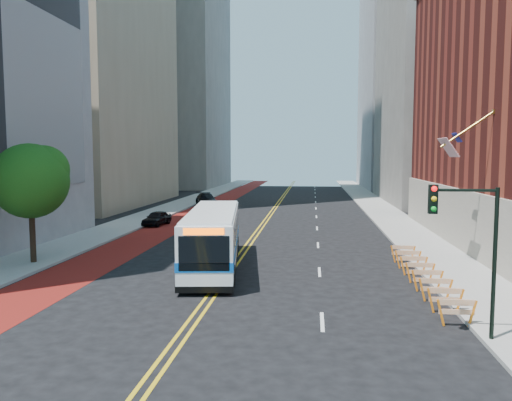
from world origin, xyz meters
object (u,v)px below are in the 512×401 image
at_px(transit_bus, 213,237).
at_px(car_a, 157,218).
at_px(street_tree, 32,178).
at_px(traffic_signal, 467,231).
at_px(car_c, 206,200).
at_px(car_b, 204,210).

height_order(transit_bus, car_a, transit_bus).
bearing_deg(street_tree, traffic_signal, -24.82).
bearing_deg(traffic_signal, transit_bus, 136.12).
distance_m(street_tree, traffic_signal, 22.79).
relative_size(traffic_signal, car_a, 1.36).
xyz_separation_m(car_a, car_c, (0.72, 17.34, 0.12)).
xyz_separation_m(street_tree, car_a, (1.94, 16.23, -4.27)).
bearing_deg(transit_bus, car_c, 95.49).
distance_m(car_b, car_c, 11.33).
distance_m(street_tree, transit_bus, 10.74).
relative_size(traffic_signal, car_b, 1.24).
height_order(traffic_signal, car_c, traffic_signal).
bearing_deg(traffic_signal, car_a, 125.97).
bearing_deg(street_tree, car_c, 85.47).
xyz_separation_m(traffic_signal, car_b, (-15.82, 32.00, -3.05)).
height_order(car_a, car_b, car_b).
bearing_deg(transit_bus, car_a, 110.35).
xyz_separation_m(transit_bus, car_c, (-7.57, 33.09, -0.91)).
height_order(traffic_signal, car_b, traffic_signal).
relative_size(transit_bus, car_b, 2.90).
height_order(street_tree, transit_bus, street_tree).
height_order(traffic_signal, car_a, traffic_signal).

